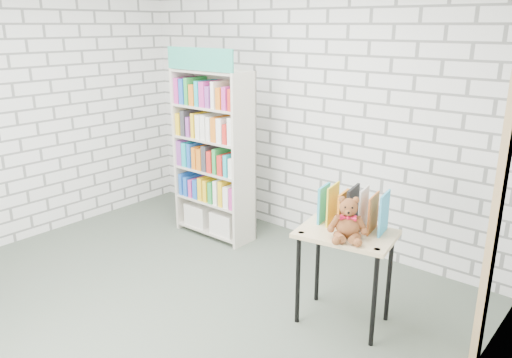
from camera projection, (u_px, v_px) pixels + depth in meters
The scene contains 7 objects.
ground at pixel (165, 305), 4.20m from camera, with size 4.50×4.50×0.00m, color #495346.
room_shell at pixel (152, 92), 3.67m from camera, with size 4.52×4.02×2.81m.
bookshelf at pixel (214, 154), 5.37m from camera, with size 0.91×0.35×2.04m.
display_table at pixel (346, 245), 3.79m from camera, with size 0.79×0.61×0.77m.
table_books at pixel (353, 209), 3.81m from camera, with size 0.53×0.30×0.30m.
teddy_bear at pixel (348, 222), 3.61m from camera, with size 0.30×0.29×0.31m.
door_trim at pixel (495, 221), 3.23m from camera, with size 0.05×0.12×2.10m, color tan.
Camera 1 is at (2.96, -2.35, 2.27)m, focal length 35.00 mm.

